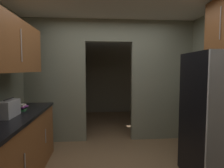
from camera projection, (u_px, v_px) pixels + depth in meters
The scene contains 7 objects.
kitchen_partition at pixel (111, 78), 3.99m from camera, with size 3.54×0.12×2.55m.
adjoining_room_shell at pixel (106, 77), 5.86m from camera, with size 3.54×2.73×2.55m.
refrigerator at pixel (216, 117), 2.56m from camera, with size 0.72×0.78×1.75m.
lower_cabinet_run at pixel (11, 150), 2.48m from camera, with size 0.69×1.93×0.92m.
upper_cabinet_counterside at pixel (7, 45), 2.37m from camera, with size 0.36×1.74×0.69m.
boombox at pixel (9, 109), 2.37m from camera, with size 0.15×0.36×0.24m.
book_stack at pixel (21, 108), 2.72m from camera, with size 0.16×0.16×0.10m.
Camera 1 is at (-0.29, -2.40, 1.52)m, focal length 30.05 mm.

